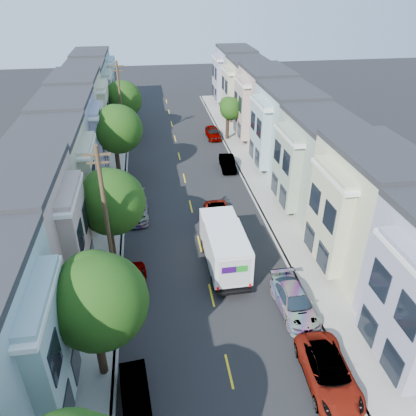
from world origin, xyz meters
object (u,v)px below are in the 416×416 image
Objects in this scene: tree_far_r at (230,109)px; utility_pole_near at (107,221)px; tree_e at (122,100)px; parked_left_d at (136,208)px; tree_b at (98,302)px; fedex_truck at (224,246)px; lead_sedan at (219,214)px; parked_left_b at (136,395)px; parked_right_a at (328,373)px; parked_left_c at (136,281)px; parked_right_c at (228,163)px; utility_pole_far at (121,105)px; tree_c at (110,202)px; tree_d at (117,130)px; parked_right_b at (294,301)px; parked_right_d at (213,133)px.

tree_far_r is 0.54× the size of utility_pole_near.
tree_e reaches higher than parked_left_d.
tree_b reaches higher than fedex_truck.
parked_left_d reaches higher than lead_sedan.
parked_right_a is (9.80, -0.25, 0.08)m from parked_left_b.
parked_right_a is at bearing -43.47° from parked_left_c.
tree_b is 1.80× the size of parked_right_c.
tree_b is at bearing -90.00° from tree_e.
utility_pole_near and utility_pole_far have the same top height.
parked_left_d reaches higher than parked_left_b.
tree_e is 3.62m from utility_pole_far.
tree_b is 1.44× the size of parked_right_a.
tree_c is 1.45× the size of parked_left_d.
lead_sedan is at bearing -46.90° from tree_d.
utility_pole_near is 4.78m from parked_left_c.
tree_b is 8.03m from parked_left_c.
tree_c is 13.96m from parked_right_b.
parked_right_b is at bearing -77.29° from lead_sedan.
parked_left_b is 0.74× the size of parked_right_a.
parked_right_d is (-1.99, 0.86, -3.25)m from tree_far_r.
lead_sedan is at bearing -102.12° from parked_right_c.
utility_pole_near is at bearing -89.99° from tree_d.
tree_e is at bearing 136.15° from parked_right_c.
lead_sedan is at bearing 61.05° from parked_left_b.
parked_right_a is at bearing -40.02° from utility_pole_near.
utility_pole_far is at bearing 108.77° from parked_right_b.
parked_right_c is 0.94× the size of parked_right_d.
lead_sedan is at bearing 25.80° from tree_c.
fedex_truck is (7.69, -15.26, -3.75)m from tree_d.
parked_left_d is (1.40, -7.02, -4.82)m from tree_d.
parked_right_d is at bearing 45.19° from tree_d.
parked_left_b is (1.40, -38.76, -4.23)m from tree_e.
lead_sedan is 7.26m from parked_left_d.
tree_e is 1.33× the size of tree_far_r.
lead_sedan reaches higher than parked_left_c.
parked_right_a is at bearing -7.35° from parked_left_b.
tree_e is at bearing 168.57° from parked_right_d.
parked_right_b is (11.20, -4.11, -4.43)m from utility_pole_near.
tree_c is 17.33m from parked_right_a.
tree_far_r is at bearing 2.79° from utility_pole_far.
tree_b is 10.28m from tree_c.
parked_left_d is at bearing 84.13° from parked_left_b.
utility_pole_near is 8.44m from fedex_truck.
parked_left_d is (-6.28, 8.24, -1.07)m from fedex_truck.
fedex_truck is at bearing 7.11° from utility_pole_near.
tree_b reaches higher than parked_right_d.
tree_d reaches higher than parked_right_b.
utility_pole_near reaches higher than tree_c.
parked_right_a is (11.20, -35.41, -4.44)m from utility_pole_far.
utility_pole_near reaches higher than parked_right_a.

